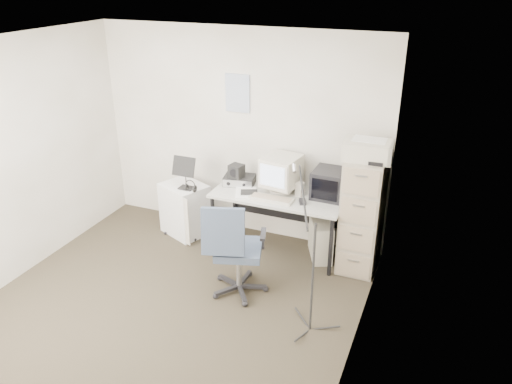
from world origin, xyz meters
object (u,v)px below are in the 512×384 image
at_px(filing_cabinet, 363,213).
at_px(office_chair, 239,248).
at_px(side_cart, 185,209).
at_px(desk, 278,222).

height_order(filing_cabinet, office_chair, filing_cabinet).
relative_size(filing_cabinet, office_chair, 1.27).
bearing_deg(office_chair, side_cart, 124.05).
bearing_deg(side_cart, filing_cabinet, 25.09).
distance_m(desk, side_cart, 1.23).
distance_m(desk, office_chair, 0.95).
bearing_deg(office_chair, desk, 66.53).
xyz_separation_m(office_chair, side_cart, (-1.13, 0.89, -0.19)).
distance_m(filing_cabinet, side_cart, 2.20).
bearing_deg(desk, side_cart, -178.25).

